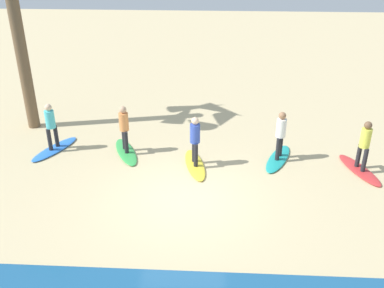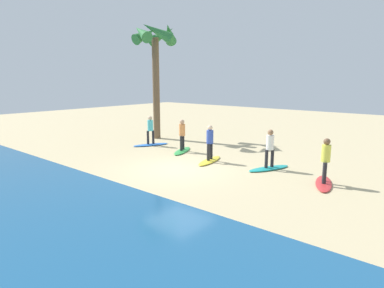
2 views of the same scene
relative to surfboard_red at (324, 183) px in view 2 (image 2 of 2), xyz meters
name	(u,v)px [view 2 (image 2 of 2)]	position (x,y,z in m)	size (l,w,h in m)	color
ground_plane	(179,169)	(5.50, 1.85, -0.04)	(60.00, 60.00, 0.00)	#CCB789
surfboard_red	(324,183)	(0.00, 0.00, 0.00)	(2.10, 0.56, 0.09)	red
surfer_red	(326,157)	(0.00, 0.00, 0.99)	(0.32, 0.44, 1.64)	#232328
surfboard_teal	(269,168)	(2.51, -0.60, 0.00)	(2.10, 0.56, 0.09)	teal
surfer_teal	(270,146)	(2.51, -0.60, 0.99)	(0.32, 0.44, 1.64)	#232328
surfboard_yellow	(210,161)	(5.27, -0.04, 0.00)	(2.10, 0.56, 0.09)	yellow
surfer_yellow	(210,140)	(5.27, -0.04, 0.99)	(0.32, 0.45, 1.64)	#232328
surfboard_green	(182,151)	(7.69, -0.82, 0.00)	(2.10, 0.56, 0.09)	green
surfer_green	(182,133)	(7.69, -0.82, 0.99)	(0.32, 0.43, 1.64)	#232328
surfboard_blue	(151,145)	(10.22, -0.88, 0.00)	(2.10, 0.56, 0.09)	blue
surfer_blue	(150,128)	(10.22, -0.88, 0.99)	(0.32, 0.43, 1.64)	#232328
palm_tree	(155,46)	(11.68, -2.81, 5.80)	(2.88, 3.03, 7.29)	brown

